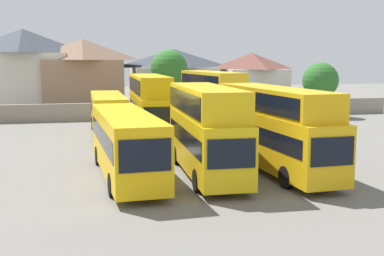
{
  "coord_description": "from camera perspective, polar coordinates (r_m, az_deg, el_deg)",
  "views": [
    {
      "loc": [
        -6.49,
        -25.7,
        6.27
      ],
      "look_at": [
        0.0,
        3.0,
        2.16
      ],
      "focal_mm": 46.36,
      "sensor_mm": 36.0,
      "label": 1
    }
  ],
  "objects": [
    {
      "name": "house_terrace_centre",
      "position": [
        59.2,
        -12.42,
        5.93
      ],
      "size": [
        9.34,
        7.63,
        8.57
      ],
      "color": "#9E7A60",
      "rests_on": "ground"
    },
    {
      "name": "ground",
      "position": [
        44.62,
        -4.25,
        -0.15
      ],
      "size": [
        140.0,
        140.0,
        0.0
      ],
      "primitive_type": "plane",
      "color": "slate"
    },
    {
      "name": "tree_behind_wall",
      "position": [
        54.71,
        -2.67,
        6.8
      ],
      "size": [
        4.09,
        4.09,
        7.26
      ],
      "color": "brown",
      "rests_on": "ground"
    },
    {
      "name": "bus_2",
      "position": [
        26.61,
        1.64,
        0.25
      ],
      "size": [
        2.86,
        10.39,
        4.81
      ],
      "rotation": [
        0.0,
        0.0,
        -1.61
      ],
      "color": "yellow",
      "rests_on": "ground"
    },
    {
      "name": "depot_boundary_wall",
      "position": [
        52.04,
        -5.52,
        1.99
      ],
      "size": [
        56.0,
        0.5,
        1.8
      ],
      "primitive_type": "cube",
      "color": "gray",
      "rests_on": "ground"
    },
    {
      "name": "house_terrace_right",
      "position": [
        61.57,
        -2.11,
        5.67
      ],
      "size": [
        10.46,
        7.25,
        7.48
      ],
      "color": "silver",
      "rests_on": "ground"
    },
    {
      "name": "bus_6",
      "position": [
        43.05,
        2.32,
        3.47
      ],
      "size": [
        3.32,
        11.18,
        5.19
      ],
      "rotation": [
        0.0,
        0.0,
        -1.49
      ],
      "color": "yellow",
      "rests_on": "ground"
    },
    {
      "name": "bus_5",
      "position": [
        41.88,
        -4.88,
        3.12
      ],
      "size": [
        2.84,
        11.55,
        4.9
      ],
      "rotation": [
        0.0,
        0.0,
        -1.6
      ],
      "color": "#E3B610",
      "rests_on": "ground"
    },
    {
      "name": "bus_1",
      "position": [
        26.46,
        -7.65,
        -1.46
      ],
      "size": [
        3.1,
        11.82,
        3.46
      ],
      "rotation": [
        0.0,
        0.0,
        -1.52
      ],
      "color": "#F4B50E",
      "rests_on": "ground"
    },
    {
      "name": "bus_4",
      "position": [
        41.76,
        -9.64,
        1.85
      ],
      "size": [
        2.64,
        11.28,
        3.34
      ],
      "rotation": [
        0.0,
        0.0,
        -1.57
      ],
      "color": "yellow",
      "rests_on": "ground"
    },
    {
      "name": "house_terrace_left",
      "position": [
        60.26,
        -18.74,
        6.26
      ],
      "size": [
        10.17,
        8.11,
        9.67
      ],
      "color": "silver",
      "rests_on": "ground"
    },
    {
      "name": "tree_right_of_lot",
      "position": [
        55.56,
        14.55,
        5.3
      ],
      "size": [
        3.89,
        3.89,
        5.91
      ],
      "color": "brown",
      "rests_on": "ground"
    },
    {
      "name": "bus_3",
      "position": [
        28.14,
        9.47,
        0.45
      ],
      "size": [
        3.1,
        11.94,
        4.69
      ],
      "rotation": [
        0.0,
        0.0,
        -1.51
      ],
      "color": "#EAAF13",
      "rests_on": "ground"
    },
    {
      "name": "house_terrace_far_right",
      "position": [
        63.02,
        6.87,
        5.45
      ],
      "size": [
        7.78,
        7.83,
        7.02
      ],
      "color": "silver",
      "rests_on": "ground"
    }
  ]
}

